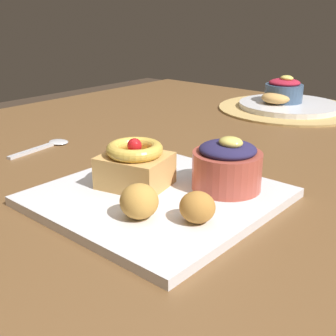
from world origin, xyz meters
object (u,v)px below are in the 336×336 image
at_px(cake_slice, 135,165).
at_px(spoon, 47,146).
at_px(front_plate, 158,197).
at_px(back_ramekin, 284,90).
at_px(fritter_middle, 139,201).
at_px(back_plate, 289,105).
at_px(fritter_front, 197,207).
at_px(back_pastry, 276,98).
at_px(berry_ramekin, 227,165).

distance_m(cake_slice, spoon, 0.27).
relative_size(front_plate, back_ramekin, 2.99).
bearing_deg(fritter_middle, back_plate, 102.61).
height_order(front_plate, back_ramekin, back_ramekin).
xyz_separation_m(fritter_front, spoon, (-0.39, 0.07, -0.03)).
distance_m(fritter_front, spoon, 0.40).
bearing_deg(back_plate, back_ramekin, 172.22).
bearing_deg(cake_slice, spoon, 170.71).
xyz_separation_m(front_plate, back_plate, (-0.12, 0.61, 0.01)).
height_order(back_plate, spoon, back_plate).
distance_m(fritter_middle, back_pastry, 0.66).
xyz_separation_m(berry_ramekin, fritter_middle, (-0.03, -0.14, -0.01)).
relative_size(cake_slice, fritter_middle, 2.27).
bearing_deg(fritter_middle, berry_ramekin, 79.25).
bearing_deg(back_ramekin, cake_slice, -80.86).
bearing_deg(fritter_middle, back_ramekin, 104.05).
height_order(berry_ramekin, back_ramekin, berry_ramekin).
distance_m(back_plate, back_pastry, 0.04).
relative_size(front_plate, back_pastry, 3.93).
xyz_separation_m(fritter_front, back_pastry, (-0.23, 0.61, 0.00)).
height_order(fritter_front, back_plate, fritter_front).
distance_m(cake_slice, berry_ramekin, 0.12).
height_order(front_plate, back_pastry, back_pastry).
relative_size(cake_slice, back_plate, 0.42).
bearing_deg(fritter_middle, spoon, 162.29).
relative_size(berry_ramekin, back_pastry, 1.30).
relative_size(fritter_front, fritter_middle, 0.92).
bearing_deg(berry_ramekin, fritter_middle, -100.75).
bearing_deg(cake_slice, fritter_front, -13.18).
bearing_deg(front_plate, back_plate, 101.05).
height_order(cake_slice, back_ramekin, back_ramekin).
height_order(back_ramekin, spoon, back_ramekin).
height_order(berry_ramekin, fritter_front, berry_ramekin).
relative_size(berry_ramekin, fritter_front, 2.23).
relative_size(front_plate, cake_slice, 2.72).
height_order(fritter_front, back_ramekin, back_ramekin).
xyz_separation_m(berry_ramekin, back_pastry, (-0.20, 0.51, -0.01)).
bearing_deg(fritter_front, spoon, 169.46).
distance_m(berry_ramekin, fritter_front, 0.11).
xyz_separation_m(fritter_middle, spoon, (-0.34, 0.11, -0.03)).
bearing_deg(front_plate, back_ramekin, 102.67).
bearing_deg(fritter_middle, cake_slice, 137.71).
xyz_separation_m(back_ramekin, spoon, (-0.17, -0.57, -0.04)).
relative_size(berry_ramekin, back_plate, 0.38).
xyz_separation_m(fritter_front, back_ramekin, (-0.22, 0.64, 0.02)).
bearing_deg(back_pastry, fritter_middle, -75.06).
distance_m(fritter_front, fritter_middle, 0.07).
height_order(front_plate, fritter_front, fritter_front).
relative_size(front_plate, berry_ramekin, 3.01).
height_order(cake_slice, back_pastry, cake_slice).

